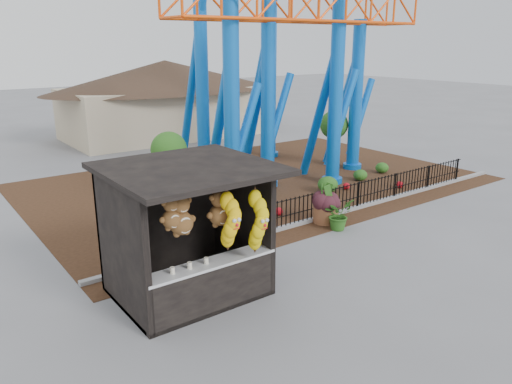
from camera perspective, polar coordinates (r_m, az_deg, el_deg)
ground at (r=12.88m, az=6.87°, el=-9.52°), size 120.00×120.00×0.00m
mulch_bed at (r=21.05m, az=-0.03°, el=1.18°), size 18.00×12.00×0.02m
curb at (r=17.44m, az=9.77°, el=-2.25°), size 18.00×0.18×0.12m
prize_booth at (r=11.28m, az=-7.32°, el=-4.91°), size 3.50×3.40×3.12m
picket_fence at (r=17.94m, az=11.84°, el=-0.34°), size 12.20×0.06×1.00m
roller_coaster at (r=21.14m, az=2.15°, el=18.87°), size 11.00×6.37×10.82m
terracotta_planter at (r=16.44m, az=7.96°, el=-2.49°), size 1.02×1.02×0.59m
planter_foliage at (r=16.25m, az=8.05°, el=-0.44°), size 0.70×0.70×0.64m
potted_plant at (r=15.85m, az=9.40°, el=-2.55°), size 1.00×0.91×0.98m
landscaping at (r=19.38m, az=5.13°, el=0.66°), size 8.75×3.24×0.65m
pavilion at (r=31.70m, az=-10.27°, el=11.83°), size 15.00×15.00×4.80m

